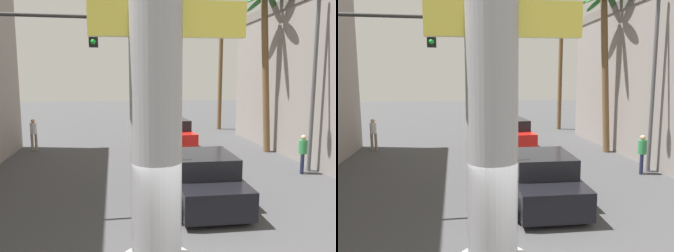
% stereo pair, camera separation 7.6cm
% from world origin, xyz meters
% --- Properties ---
extents(ground_plane, '(87.95, 87.95, 0.00)m').
position_xyz_m(ground_plane, '(0.00, 10.00, 0.00)').
color(ground_plane, '#424244').
extents(neon_sign_pole, '(2.82, 1.37, 9.38)m').
position_xyz_m(neon_sign_pole, '(-0.80, 0.73, 4.01)').
color(neon_sign_pole, '#9E9EA3').
rests_on(neon_sign_pole, ground).
extents(street_lamp, '(2.78, 0.28, 7.50)m').
position_xyz_m(street_lamp, '(6.16, 7.74, 4.55)').
color(street_lamp, '#59595E').
rests_on(street_lamp, ground).
extents(car_lead, '(2.20, 4.94, 1.56)m').
position_xyz_m(car_lead, '(1.26, 5.38, 0.70)').
color(car_lead, black).
rests_on(car_lead, ground).
extents(car_far, '(2.18, 4.60, 1.56)m').
position_xyz_m(car_far, '(1.84, 14.06, 0.74)').
color(car_far, black).
rests_on(car_far, ground).
extents(palm_tree_mid_right, '(3.22, 3.22, 8.17)m').
position_xyz_m(palm_tree_mid_right, '(6.32, 11.55, 5.30)').
color(palm_tree_mid_right, brown).
rests_on(palm_tree_mid_right, ground).
extents(palm_tree_far_right, '(2.88, 3.05, 8.30)m').
position_xyz_m(palm_tree_far_right, '(6.56, 19.56, 5.22)').
color(palm_tree_far_right, brown).
rests_on(palm_tree_far_right, ground).
extents(pedestrian_far_left, '(0.40, 0.40, 1.73)m').
position_xyz_m(pedestrian_far_left, '(-5.77, 13.81, 1.01)').
color(pedestrian_far_left, gray).
rests_on(pedestrian_far_left, ground).
extents(pedestrian_mid_right, '(0.46, 0.46, 1.61)m').
position_xyz_m(pedestrian_mid_right, '(6.10, 7.46, 0.94)').
color(pedestrian_mid_right, '#1E233F').
rests_on(pedestrian_mid_right, ground).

